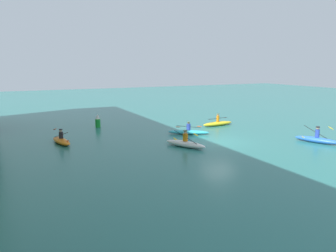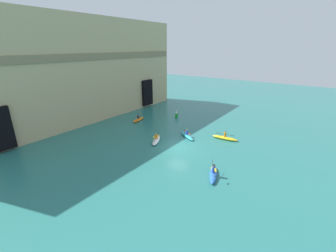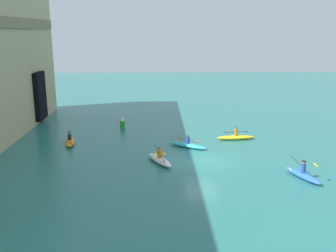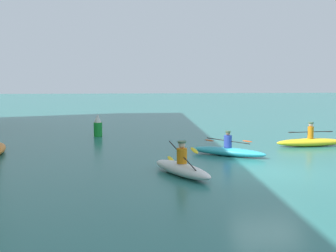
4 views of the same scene
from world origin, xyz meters
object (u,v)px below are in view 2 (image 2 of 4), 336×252
kayak_cyan (187,135)px  kayak_orange (138,119)px  kayak_white (156,140)px  kayak_yellow (225,138)px  kayak_blue (213,174)px  marker_buoy (176,114)px

kayak_cyan → kayak_orange: 10.12m
kayak_cyan → kayak_white: kayak_white is taller
kayak_orange → kayak_yellow: bearing=83.5°
kayak_white → kayak_yellow: 9.00m
kayak_orange → kayak_blue: size_ratio=0.93×
marker_buoy → kayak_yellow: bearing=-112.1°
kayak_white → kayak_orange: bearing=-150.1°
kayak_cyan → kayak_yellow: size_ratio=0.94×
kayak_yellow → marker_buoy: 11.30m
kayak_cyan → kayak_blue: (-6.87, -7.06, 0.04)m
kayak_white → kayak_blue: size_ratio=1.00×
kayak_cyan → kayak_white: bearing=-89.7°
kayak_yellow → kayak_blue: kayak_blue is taller
kayak_white → marker_buoy: size_ratio=2.61×
kayak_cyan → kayak_orange: kayak_orange is taller
kayak_cyan → kayak_blue: kayak_blue is taller
kayak_cyan → kayak_blue: 9.85m
kayak_yellow → kayak_blue: 9.44m
kayak_white → kayak_orange: (4.92, 7.69, -0.03)m
kayak_white → kayak_orange: 9.13m
kayak_orange → kayak_blue: (-8.13, -17.10, 0.02)m
kayak_white → kayak_yellow: (5.86, -6.83, -0.03)m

